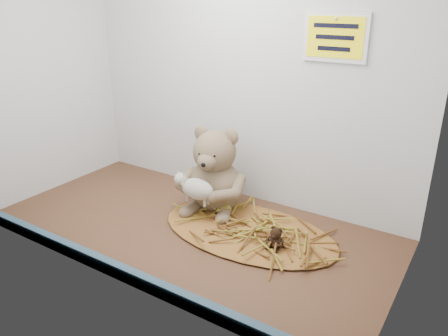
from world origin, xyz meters
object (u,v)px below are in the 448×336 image
Objects in this scene: mini_teddy_tan at (224,203)px; toy_lamb at (197,189)px; main_teddy at (215,169)px; mini_teddy_brown at (276,237)px.

toy_lamb is at bearing -107.36° from mini_teddy_tan.
main_teddy is 4.36× the size of mini_teddy_brown.
toy_lamb is 10.23cm from mini_teddy_tan.
mini_teddy_tan reaches higher than mini_teddy_brown.
mini_teddy_tan is at bearing 49.33° from toy_lamb.
main_teddy is 11.19cm from mini_teddy_tan.
main_teddy is 32.38cm from mini_teddy_brown.
mini_teddy_tan is at bearing -44.67° from main_teddy.
mini_teddy_tan is 1.16× the size of mini_teddy_brown.
mini_teddy_brown is (28.27, -2.59, -6.38)cm from toy_lamb.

